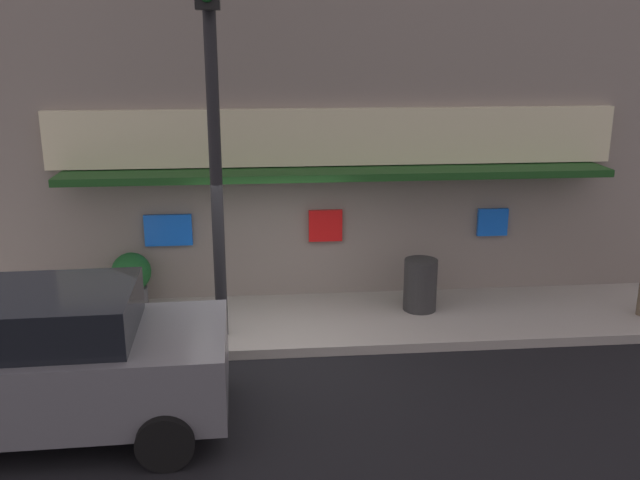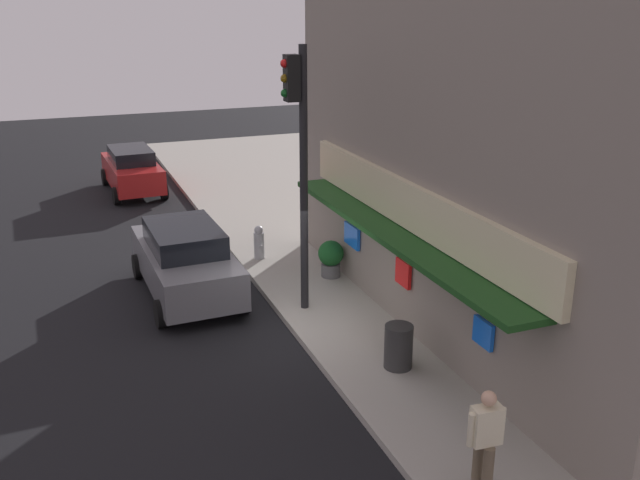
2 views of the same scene
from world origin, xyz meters
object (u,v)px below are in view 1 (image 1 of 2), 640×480
Objects in this scene: traffic_light at (212,87)px; trash_can at (420,285)px; potted_plant_by_doorway at (132,278)px; parked_car_grey at (32,362)px.

traffic_light reaches higher than trash_can.
potted_plant_by_doorway is 3.65m from parked_car_grey.
traffic_light is 4.71m from trash_can.
parked_car_grey is (-0.53, -3.60, 0.23)m from potted_plant_by_doorway.
traffic_light is at bearing 46.97° from parked_car_grey.
trash_can is 6.15m from parked_car_grey.
potted_plant_by_doorway is (-4.80, 0.55, 0.09)m from trash_can.
parked_car_grey reaches higher than trash_can.
traffic_light is 3.82m from potted_plant_by_doorway.
trash_can is at bearing 14.19° from traffic_light.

